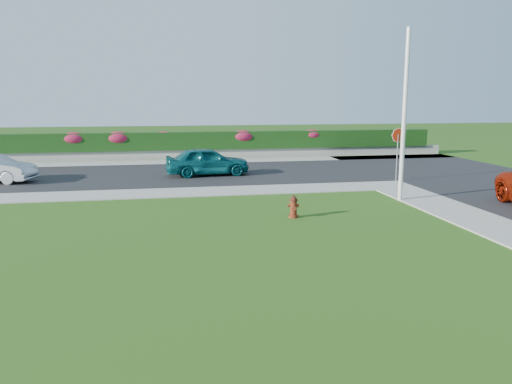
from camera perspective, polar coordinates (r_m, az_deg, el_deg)
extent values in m
plane|color=black|center=(12.03, 2.64, -7.68)|extent=(120.00, 120.00, 0.00)
cube|color=black|center=(25.50, -15.73, 1.78)|extent=(26.00, 8.00, 0.04)
cube|color=gray|center=(20.74, -19.69, -0.42)|extent=(24.00, 2.00, 0.04)
cube|color=gray|center=(22.61, 14.86, 0.73)|extent=(2.00, 2.00, 0.04)
cube|color=gray|center=(30.39, -7.36, 3.47)|extent=(34.00, 2.00, 0.04)
cube|color=gray|center=(31.84, -7.52, 4.30)|extent=(34.00, 0.40, 0.60)
cube|color=black|center=(31.86, -7.57, 5.84)|extent=(32.00, 0.90, 1.10)
cylinder|color=#4D0C0C|center=(16.14, 4.29, -2.78)|extent=(0.32, 0.32, 0.07)
cylinder|color=#4D0C0C|center=(16.07, 4.31, -1.81)|extent=(0.22, 0.22, 0.49)
cylinder|color=black|center=(16.02, 4.32, -0.96)|extent=(0.26, 0.26, 0.05)
sphere|color=black|center=(16.02, 4.32, -0.86)|extent=(0.22, 0.22, 0.22)
cylinder|color=black|center=(15.99, 4.32, -0.43)|extent=(0.07, 0.07, 0.07)
cylinder|color=#4D0C0C|center=(16.04, 3.81, -1.55)|extent=(0.11, 0.12, 0.10)
cylinder|color=#4D0C0C|center=(16.07, 4.81, -1.54)|extent=(0.11, 0.12, 0.10)
cylinder|color=#4D0C0C|center=(15.93, 4.36, -1.85)|extent=(0.16, 0.13, 0.14)
imported|color=#0B5057|center=(24.70, -5.59, 3.53)|extent=(4.23, 2.05, 1.39)
cylinder|color=silver|center=(19.15, 16.58, 8.27)|extent=(0.16, 0.16, 6.26)
cylinder|color=slate|center=(23.75, 15.82, 3.75)|extent=(0.06, 0.06, 2.18)
cylinder|color=#AB260B|center=(23.66, 15.95, 6.25)|extent=(0.63, 0.10, 0.63)
cylinder|color=white|center=(23.66, 15.95, 6.25)|extent=(0.67, 0.09, 0.67)
ellipsoid|color=#AC1D4D|center=(32.15, -20.07, 5.77)|extent=(1.52, 0.98, 0.76)
ellipsoid|color=#AC1D4D|center=(31.82, -15.46, 5.97)|extent=(1.56, 1.00, 0.78)
ellipsoid|color=#AC1D4D|center=(31.70, -10.47, 6.35)|extent=(1.04, 0.67, 0.52)
ellipsoid|color=#AC1D4D|center=(32.09, -1.50, 6.39)|extent=(1.55, 1.00, 0.78)
ellipsoid|color=#AC1D4D|center=(33.12, 6.43, 6.54)|extent=(1.32, 0.85, 0.66)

